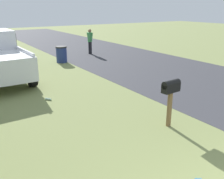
# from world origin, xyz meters

# --- Properties ---
(road_asphalt) EXTENTS (60.00, 6.66, 0.01)m
(road_asphalt) POSITION_xyz_m (6.00, -5.43, 0.00)
(road_asphalt) COLOR #38383D
(road_asphalt) RESTS_ON ground
(mailbox) EXTENTS (0.24, 0.54, 1.29)m
(mailbox) POSITION_xyz_m (3.79, -1.10, 1.03)
(mailbox) COLOR brown
(mailbox) RESTS_ON ground
(trash_bin) EXTENTS (0.63, 0.63, 0.92)m
(trash_bin) POSITION_xyz_m (13.12, -1.82, 0.46)
(trash_bin) COLOR navy
(trash_bin) RESTS_ON ground
(pedestrian) EXTENTS (0.48, 0.30, 1.64)m
(pedestrian) POSITION_xyz_m (14.70, -4.49, 0.95)
(pedestrian) COLOR black
(pedestrian) RESTS_ON ground
(litter_bottle_midfield_a) EXTENTS (0.22, 0.19, 0.07)m
(litter_bottle_midfield_a) POSITION_xyz_m (7.49, 0.96, 0.04)
(litter_bottle_midfield_a) COLOR #B2D8BF
(litter_bottle_midfield_a) RESTS_ON ground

